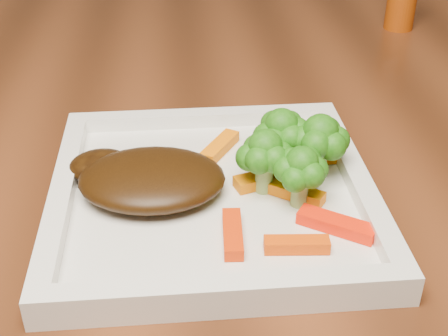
{
  "coord_description": "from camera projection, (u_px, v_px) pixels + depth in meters",
  "views": [
    {
      "loc": [
        -0.2,
        -0.74,
        1.06
      ],
      "look_at": [
        -0.16,
        -0.3,
        0.79
      ],
      "focal_mm": 50.0,
      "sensor_mm": 36.0,
      "label": 1
    }
  ],
  "objects": [
    {
      "name": "dining_table",
      "position": [
        411.0,
        323.0,
        0.93
      ],
      "size": [
        1.6,
        0.9,
        0.75
      ],
      "primitive_type": null,
      "color": "#5B2C15",
      "rests_on": "floor"
    },
    {
      "name": "plate",
      "position": [
        212.0,
        199.0,
        0.54
      ],
      "size": [
        0.27,
        0.27,
        0.01
      ],
      "primitive_type": "cube",
      "color": "white",
      "rests_on": "dining_table"
    },
    {
      "name": "steak",
      "position": [
        152.0,
        179.0,
        0.52
      ],
      "size": [
        0.13,
        0.11,
        0.03
      ],
      "primitive_type": "ellipsoid",
      "rotation": [
        0.0,
        0.0,
        -0.08
      ],
      "color": "#341D07",
      "rests_on": "plate"
    },
    {
      "name": "broccoli_0",
      "position": [
        281.0,
        135.0,
        0.55
      ],
      "size": [
        0.06,
        0.06,
        0.07
      ],
      "primitive_type": null,
      "rotation": [
        0.0,
        0.0,
        0.06
      ],
      "color": "#326911",
      "rests_on": "plate"
    },
    {
      "name": "broccoli_1",
      "position": [
        319.0,
        146.0,
        0.54
      ],
      "size": [
        0.08,
        0.08,
        0.06
      ],
      "primitive_type": null,
      "rotation": [
        0.0,
        0.0,
        -0.42
      ],
      "color": "#2C6210",
      "rests_on": "plate"
    },
    {
      "name": "broccoli_2",
      "position": [
        301.0,
        174.0,
        0.5
      ],
      "size": [
        0.07,
        0.07,
        0.06
      ],
      "primitive_type": null,
      "rotation": [
        0.0,
        0.0,
        -0.39
      ],
      "color": "#1C6711",
      "rests_on": "plate"
    },
    {
      "name": "broccoli_3",
      "position": [
        265.0,
        159.0,
        0.52
      ],
      "size": [
        0.07,
        0.07,
        0.06
      ],
      "primitive_type": null,
      "rotation": [
        0.0,
        0.0,
        -0.23
      ],
      "color": "#356611",
      "rests_on": "plate"
    },
    {
      "name": "carrot_0",
      "position": [
        297.0,
        245.0,
        0.47
      ],
      "size": [
        0.05,
        0.02,
        0.01
      ],
      "primitive_type": "cube",
      "rotation": [
        0.0,
        0.0,
        -0.08
      ],
      "color": "#E34503",
      "rests_on": "plate"
    },
    {
      "name": "carrot_1",
      "position": [
        337.0,
        224.0,
        0.49
      ],
      "size": [
        0.06,
        0.05,
        0.01
      ],
      "primitive_type": "cube",
      "rotation": [
        0.0,
        0.0,
        -0.59
      ],
      "color": "#FF2004",
      "rests_on": "plate"
    },
    {
      "name": "carrot_2",
      "position": [
        233.0,
        234.0,
        0.48
      ],
      "size": [
        0.02,
        0.05,
        0.01
      ],
      "primitive_type": "cube",
      "rotation": [
        0.0,
        0.0,
        1.51
      ],
      "color": "red",
      "rests_on": "plate"
    },
    {
      "name": "carrot_3",
      "position": [
        316.0,
        157.0,
        0.57
      ],
      "size": [
        0.05,
        0.01,
        0.01
      ],
      "primitive_type": "cube",
      "rotation": [
        0.0,
        0.0,
        -0.0
      ],
      "color": "orange",
      "rests_on": "plate"
    },
    {
      "name": "carrot_4",
      "position": [
        220.0,
        147.0,
        0.59
      ],
      "size": [
        0.04,
        0.05,
        0.01
      ],
      "primitive_type": "cube",
      "rotation": [
        0.0,
        0.0,
        1.01
      ],
      "color": "orange",
      "rests_on": "plate"
    },
    {
      "name": "carrot_5",
      "position": [
        293.0,
        192.0,
        0.52
      ],
      "size": [
        0.05,
        0.04,
        0.01
      ],
      "primitive_type": "cube",
      "rotation": [
        0.0,
        0.0,
        -0.62
      ],
      "color": "orange",
      "rests_on": "plate"
    },
    {
      "name": "carrot_6",
      "position": [
        269.0,
        178.0,
        0.54
      ],
      "size": [
        0.07,
        0.04,
        0.01
      ],
      "primitive_type": "cube",
      "rotation": [
        0.0,
        0.0,
        0.31
      ],
      "color": "orange",
      "rests_on": "plate"
    }
  ]
}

